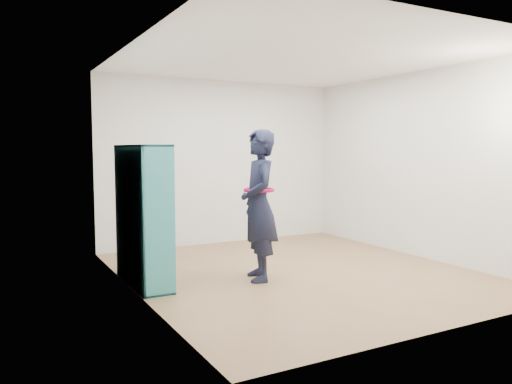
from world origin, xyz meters
TOP-DOWN VIEW (x-y plane):
  - floor at (0.00, 0.00)m, footprint 4.50×4.50m
  - ceiling at (0.00, 0.00)m, footprint 4.50×4.50m
  - wall_left at (-2.00, 0.00)m, footprint 0.02×4.50m
  - wall_right at (2.00, 0.00)m, footprint 0.02×4.50m
  - wall_back at (0.00, 2.25)m, footprint 4.00×0.02m
  - wall_front at (0.00, -2.25)m, footprint 4.00×0.02m
  - bookshelf at (-1.85, 0.39)m, footprint 0.34×1.17m
  - person at (-0.59, -0.06)m, footprint 0.58×0.73m
  - smartphone at (-0.71, 0.07)m, footprint 0.03×0.09m

SIDE VIEW (x-z plane):
  - floor at x=0.00m, z-range 0.00..0.00m
  - bookshelf at x=-1.85m, z-range -0.02..1.55m
  - person at x=-0.59m, z-range 0.00..1.75m
  - smartphone at x=-0.71m, z-range 0.92..1.05m
  - wall_left at x=-2.00m, z-range 0.00..2.60m
  - wall_right at x=2.00m, z-range 0.00..2.60m
  - wall_back at x=0.00m, z-range 0.00..2.60m
  - wall_front at x=0.00m, z-range 0.00..2.60m
  - ceiling at x=0.00m, z-range 2.60..2.60m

